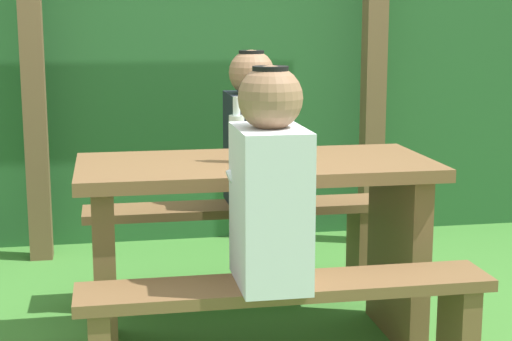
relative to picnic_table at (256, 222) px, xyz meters
The scene contains 12 objects.
hedge_backdrop 2.04m from the picnic_table, 90.00° to the left, with size 6.40×0.68×1.71m, color #275C2C.
pergola_post_left 1.77m from the picnic_table, 123.84° to the left, with size 0.12×0.12×1.93m, color brown.
pergola_post_right 1.77m from the picnic_table, 56.16° to the left, with size 0.12×0.12×1.93m, color brown.
picnic_table is the anchor object (origin of this frame).
bench_near 0.60m from the picnic_table, 90.00° to the right, with size 1.40×0.24×0.46m.
bench_far 0.60m from the picnic_table, 90.00° to the left, with size 1.40×0.24×0.46m.
person_white_shirt 0.63m from the picnic_table, 95.90° to the right, with size 0.25×0.35×0.72m.
person_black_coat 0.64m from the picnic_table, 81.58° to the left, with size 0.25×0.35×0.72m.
drinking_glass 0.30m from the picnic_table, 57.10° to the right, with size 0.07×0.07×0.09m, color silver.
bottle_left 0.38m from the picnic_table, 40.42° to the left, with size 0.06×0.06×0.21m.
bottle_right 0.36m from the picnic_table, behind, with size 0.06×0.06×0.26m.
cell_phone 0.27m from the picnic_table, 29.39° to the left, with size 0.07×0.14×0.01m, color silver.
Camera 1 is at (-0.57, -3.12, 1.34)m, focal length 57.26 mm.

